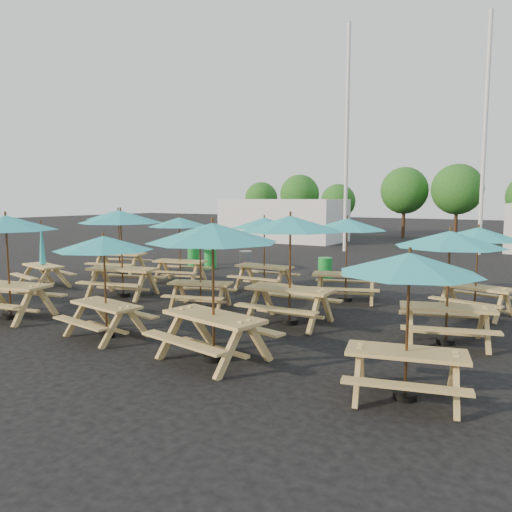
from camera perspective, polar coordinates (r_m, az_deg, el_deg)
The scene contains 27 objects.
ground at distance 14.45m, azimuth -3.13°, elevation -4.93°, with size 120.00×120.00×0.00m, color black.
picnic_unit_1 at distance 17.61m, azimuth -23.20°, elevation -0.40°, with size 2.00×1.83×2.19m.
picnic_unit_2 at distance 19.48m, azimuth -15.46°, elevation 4.21°, with size 2.88×2.88×2.47m.
picnic_unit_3 at distance 13.24m, azimuth -26.66°, elevation 2.85°, with size 2.79×2.79×2.51m.
picnic_unit_4 at distance 15.02m, azimuth -15.20°, elevation 3.84°, with size 2.94×2.94×2.55m.
picnic_unit_5 at distance 17.27m, azimuth -8.76°, elevation 3.47°, with size 2.58×2.58×2.25m.
picnic_unit_6 at distance 10.72m, azimuth -16.99°, elevation 0.82°, with size 2.29×2.29×2.15m.
picnic_unit_7 at distance 13.06m, azimuth -6.43°, elevation 1.83°, with size 2.47×2.47×2.08m.
picnic_unit_8 at distance 15.65m, azimuth 0.96°, elevation 3.38°, with size 2.19×2.19×2.31m.
picnic_unit_9 at distance 8.75m, azimuth -4.97°, elevation 1.83°, with size 2.74×2.74×2.49m.
picnic_unit_10 at distance 11.34m, azimuth 3.93°, elevation 3.08°, with size 2.45×2.45×2.53m.
picnic_unit_11 at distance 14.10m, azimuth 10.36°, elevation 3.09°, with size 2.80×2.80×2.36m.
picnic_unit_12 at distance 7.35m, azimuth 17.12°, elevation -1.65°, with size 2.48×2.48×2.16m.
picnic_unit_13 at distance 10.46m, azimuth 21.28°, elevation 1.18°, with size 2.68×2.68×2.28m.
picnic_unit_14 at distance 13.32m, azimuth 24.05°, elevation 1.86°, with size 2.48×2.48×2.21m.
waste_bin_0 at distance 21.58m, azimuth -7.15°, elevation -0.03°, with size 0.50×0.50×0.80m, color green.
waste_bin_1 at distance 20.56m, azimuth -5.26°, elevation -0.34°, with size 0.50×0.50×0.80m, color green.
waste_bin_2 at distance 19.79m, azimuth -1.18°, elevation -0.58°, with size 0.50×0.50×0.80m, color gray.
waste_bin_3 at distance 17.78m, azimuth 7.90°, elevation -1.47°, with size 0.50×0.50×0.80m, color green.
mast_0 at distance 27.70m, azimuth 10.34°, elevation 12.99°, with size 0.20×0.20×12.00m, color silver.
mast_1 at distance 28.02m, azimuth 24.69°, elevation 12.43°, with size 0.20×0.20×12.00m, color silver.
event_tent_0 at distance 33.74m, azimuth 3.12°, elevation 4.12°, with size 8.00×4.00×2.80m, color silver.
tree_0 at distance 43.01m, azimuth 0.62°, elevation 6.59°, with size 2.80×2.80×4.24m.
tree_1 at distance 39.74m, azimuth 5.00°, elevation 7.02°, with size 3.11×3.11×4.72m.
tree_2 at distance 38.13m, azimuth 9.37°, elevation 6.18°, with size 2.59×2.59×3.93m.
tree_3 at distance 37.65m, azimuth 16.60°, elevation 7.17°, with size 3.36×3.36×5.09m.
tree_4 at distance 36.41m, azimuth 22.01°, elevation 7.07°, with size 3.41×3.41×5.17m.
Camera 1 is at (8.07, -11.62, 2.91)m, focal length 35.00 mm.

